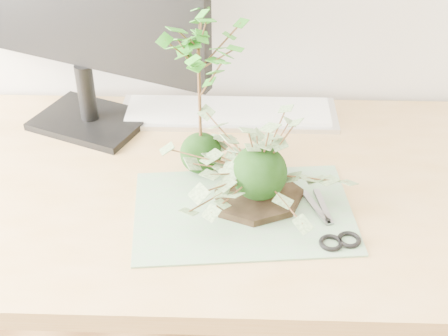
{
  "coord_description": "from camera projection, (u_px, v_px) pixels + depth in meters",
  "views": [
    {
      "loc": [
        0.03,
        0.23,
        1.48
      ],
      "look_at": [
        0.0,
        1.14,
        0.84
      ],
      "focal_mm": 50.0,
      "sensor_mm": 36.0,
      "label": 1
    }
  ],
  "objects": [
    {
      "name": "scissors",
      "position": [
        331.0,
        233.0,
        1.11
      ],
      "size": [
        0.09,
        0.18,
        0.01
      ],
      "rotation": [
        0.0,
        0.0,
        0.28
      ],
      "color": "gray",
      "rests_on": "cutting_mat"
    },
    {
      "name": "keyboard",
      "position": [
        228.0,
        112.0,
        1.46
      ],
      "size": [
        0.5,
        0.15,
        0.02
      ],
      "rotation": [
        0.0,
        0.0,
        -0.0
      ],
      "color": "silver",
      "rests_on": "desk"
    },
    {
      "name": "stone_dish",
      "position": [
        258.0,
        198.0,
        1.19
      ],
      "size": [
        0.24,
        0.24,
        0.01
      ],
      "primitive_type": "cylinder",
      "rotation": [
        0.0,
        0.0,
        0.42
      ],
      "color": "black",
      "rests_on": "cutting_mat"
    },
    {
      "name": "cutting_mat",
      "position": [
        243.0,
        212.0,
        1.17
      ],
      "size": [
        0.43,
        0.31,
        0.0
      ],
      "primitive_type": "cube",
      "rotation": [
        0.0,
        0.0,
        0.1
      ],
      "color": "gray",
      "rests_on": "desk"
    },
    {
      "name": "ivy_kokedama",
      "position": [
        260.0,
        150.0,
        1.12
      ],
      "size": [
        0.34,
        0.34,
        0.21
      ],
      "rotation": [
        0.0,
        0.0,
        -0.17
      ],
      "color": "black",
      "rests_on": "stone_dish"
    },
    {
      "name": "maple_kokedama",
      "position": [
        199.0,
        60.0,
        1.14
      ],
      "size": [
        0.21,
        0.21,
        0.35
      ],
      "rotation": [
        0.0,
        0.0,
        0.11
      ],
      "color": "black",
      "rests_on": "desk"
    },
    {
      "name": "desk",
      "position": [
        236.0,
        217.0,
        1.29
      ],
      "size": [
        1.6,
        0.7,
        0.74
      ],
      "color": "tan",
      "rests_on": "ground_plane"
    }
  ]
}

